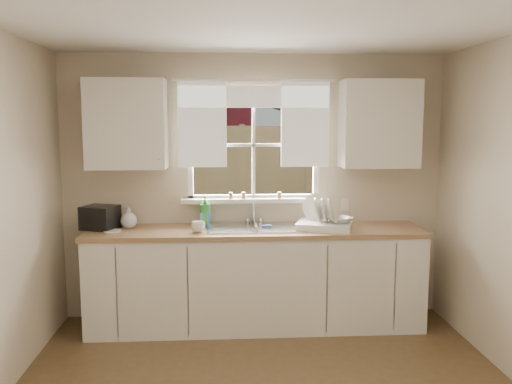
{
  "coord_description": "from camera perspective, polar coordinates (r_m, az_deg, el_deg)",
  "views": [
    {
      "loc": [
        -0.3,
        -3.12,
        1.89
      ],
      "look_at": [
        0.0,
        1.65,
        1.25
      ],
      "focal_mm": 38.0,
      "sensor_mm": 36.0,
      "label": 1
    }
  ],
  "objects": [
    {
      "name": "room_walls",
      "position": [
        3.13,
        1.96,
        -4.38
      ],
      "size": [
        3.62,
        4.02,
        2.5
      ],
      "color": "beige",
      "rests_on": "ground"
    },
    {
      "name": "window",
      "position": [
        5.14,
        -0.24,
        3.12
      ],
      "size": [
        1.38,
        0.16,
        1.06
      ],
      "color": "white",
      "rests_on": "room_walls"
    },
    {
      "name": "ceiling",
      "position": [
        3.19,
        1.95,
        18.67
      ],
      "size": [
        3.6,
        4.0,
        0.02
      ],
      "primitive_type": "cube",
      "color": "silver",
      "rests_on": "room_walls"
    },
    {
      "name": "upper_cabinet_right",
      "position": [
        5.15,
        12.85,
        7.0
      ],
      "size": [
        0.7,
        0.33,
        0.8
      ],
      "primitive_type": "cube",
      "color": "white",
      "rests_on": "room_walls"
    },
    {
      "name": "backyard",
      "position": [
        11.67,
        0.79,
        15.35
      ],
      "size": [
        20.0,
        10.0,
        6.13
      ],
      "color": "#335421",
      "rests_on": "ground"
    },
    {
      "name": "bowl",
      "position": [
        4.9,
        8.81,
        -2.92
      ],
      "size": [
        0.29,
        0.29,
        0.05
      ],
      "primitive_type": "imported",
      "rotation": [
        0.0,
        0.0,
        0.4
      ],
      "color": "beige",
      "rests_on": "dish_rack"
    },
    {
      "name": "soap_bottle_a",
      "position": [
        5.02,
        -5.38,
        -1.97
      ],
      "size": [
        0.14,
        0.14,
        0.29
      ],
      "primitive_type": "imported",
      "rotation": [
        0.0,
        0.0,
        0.34
      ],
      "color": "#2D8C36",
      "rests_on": "countertop"
    },
    {
      "name": "soap_bottle_c",
      "position": [
        5.07,
        -13.26,
        -2.61
      ],
      "size": [
        0.19,
        0.19,
        0.19
      ],
      "primitive_type": "imported",
      "rotation": [
        0.0,
        0.0,
        0.38
      ],
      "color": "#EEEBC4",
      "rests_on": "countertop"
    },
    {
      "name": "curtains",
      "position": [
        5.08,
        -0.21,
        8.12
      ],
      "size": [
        1.5,
        0.03,
        0.81
      ],
      "color": "white",
      "rests_on": "room_walls"
    },
    {
      "name": "base_cabinets",
      "position": [
        5.02,
        -0.02,
        -9.21
      ],
      "size": [
        3.0,
        0.62,
        0.87
      ],
      "primitive_type": "cube",
      "color": "white",
      "rests_on": "ground"
    },
    {
      "name": "upper_cabinet_left",
      "position": [
        5.02,
        -13.46,
        6.97
      ],
      "size": [
        0.7,
        0.33,
        0.8
      ],
      "primitive_type": "cube",
      "color": "white",
      "rests_on": "room_walls"
    },
    {
      "name": "saucer",
      "position": [
        4.94,
        -14.9,
        -3.99
      ],
      "size": [
        0.15,
        0.15,
        0.01
      ],
      "primitive_type": "cylinder",
      "color": "silver",
      "rests_on": "countertop"
    },
    {
      "name": "sink",
      "position": [
        4.95,
        -0.04,
        -4.64
      ],
      "size": [
        0.88,
        0.52,
        0.4
      ],
      "color": "#B7B7BC",
      "rests_on": "countertop"
    },
    {
      "name": "soap_bottle_b",
      "position": [
        5.02,
        -5.38,
        -2.51
      ],
      "size": [
        0.09,
        0.09,
        0.2
      ],
      "primitive_type": "imported",
      "rotation": [
        0.0,
        0.0,
        -0.03
      ],
      "color": "blue",
      "rests_on": "countertop"
    },
    {
      "name": "wall_outlet",
      "position": [
        5.3,
        9.31,
        -1.27
      ],
      "size": [
        0.08,
        0.01,
        0.12
      ],
      "primitive_type": "cube",
      "color": "beige",
      "rests_on": "room_walls"
    },
    {
      "name": "dish_rack",
      "position": [
        4.93,
        7.15,
        -3.16
      ],
      "size": [
        0.56,
        0.49,
        0.31
      ],
      "color": "white",
      "rests_on": "countertop"
    },
    {
      "name": "black_appliance",
      "position": [
        5.07,
        -16.09,
        -2.59
      ],
      "size": [
        0.36,
        0.34,
        0.21
      ],
      "primitive_type": "cube",
      "rotation": [
        0.0,
        0.0,
        -0.38
      ],
      "color": "black",
      "rests_on": "countertop"
    },
    {
      "name": "sill_jars",
      "position": [
        5.11,
        -0.5,
        -0.35
      ],
      "size": [
        0.5,
        0.04,
        0.06
      ],
      "color": "brown",
      "rests_on": "window"
    },
    {
      "name": "cup",
      "position": [
        4.77,
        -6.11,
        -3.67
      ],
      "size": [
        0.16,
        0.16,
        0.1
      ],
      "primitive_type": "imported",
      "rotation": [
        0.0,
        0.0,
        0.42
      ],
      "color": "silver",
      "rests_on": "countertop"
    },
    {
      "name": "countertop",
      "position": [
        4.91,
        -0.02,
        -4.12
      ],
      "size": [
        3.04,
        0.65,
        0.04
      ],
      "primitive_type": "cube",
      "color": "#99724C",
      "rests_on": "base_cabinets"
    }
  ]
}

